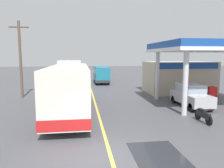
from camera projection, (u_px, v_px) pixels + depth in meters
ground at (90, 87)px, 28.45m from camera, size 120.00×120.00×0.00m
lane_divider_stripe at (92, 93)px, 23.54m from camera, size 0.16×50.00×0.01m
wet_puddle_patch at (165, 164)px, 7.97m from camera, size 2.05×4.29×0.01m
coach_bus_main at (70, 88)px, 15.27m from camera, size 2.60×11.04×3.69m
gas_station_roadside at (187, 70)px, 21.60m from camera, size 9.10×11.95×5.10m
car_at_pump at (191, 94)px, 17.03m from camera, size 1.70×4.20×1.82m
minibus_opposing_lane at (101, 73)px, 32.23m from camera, size 2.04×6.13×2.44m
motorcycle_parked_forecourt at (203, 115)px, 13.01m from camera, size 0.55×1.80×0.92m
pedestrian_near_pump at (179, 92)px, 18.64m from camera, size 0.55×0.22×1.66m
utility_pole_roadside at (20, 58)px, 20.50m from camera, size 1.80×0.24×7.30m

